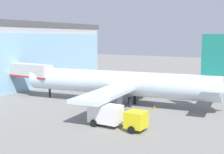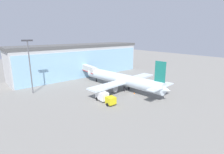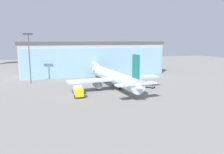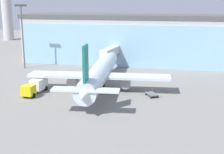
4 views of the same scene
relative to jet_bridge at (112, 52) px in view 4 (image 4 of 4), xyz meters
name	(u,v)px [view 4 (image 4 of 4)]	position (x,y,z in m)	size (l,w,h in m)	color
ground	(90,97)	(1.47, -25.20, -4.57)	(240.00, 240.00, 0.00)	gray
terminal_building	(124,39)	(1.48, 9.67, 2.45)	(60.51, 14.88, 14.04)	#B4B4B4
jet_bridge	(112,52)	(0.00, 0.00, 0.00)	(3.60, 13.51, 5.95)	beige
apron_light_mast	(22,31)	(-23.28, -4.60, 5.61)	(3.20, 0.40, 16.94)	#59595E
airplane	(100,73)	(1.95, -19.60, -1.11)	(29.10, 35.94, 11.26)	silver
catering_truck	(35,86)	(-9.71, -25.26, -3.10)	(2.65, 7.35, 2.65)	yellow
baggage_cart	(152,94)	(13.04, -22.16, -4.07)	(2.84, 3.22, 1.50)	slate
safety_cone_nose	(91,96)	(1.83, -25.52, -4.29)	(0.36, 0.36, 0.55)	orange
safety_cone_wingtip	(167,91)	(15.85, -18.87, -4.29)	(0.36, 0.36, 0.55)	orange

